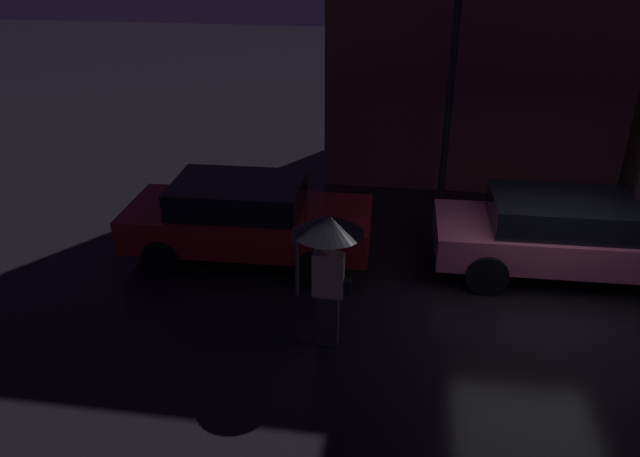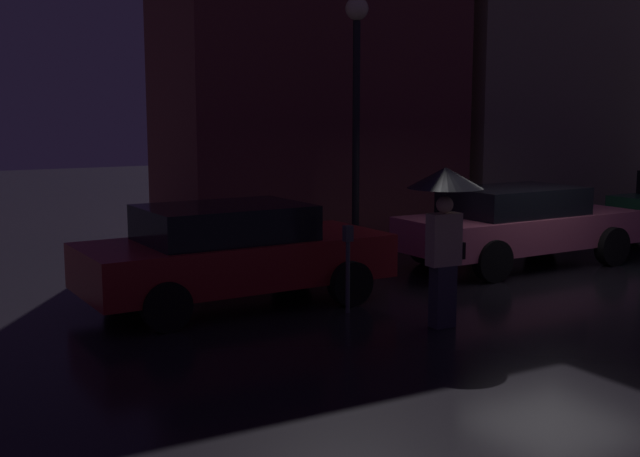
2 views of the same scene
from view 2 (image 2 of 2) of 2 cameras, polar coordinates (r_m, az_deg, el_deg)
name	(u,v)px [view 2 (image 2 of 2)]	position (r m, az deg, el deg)	size (l,w,h in m)	color
ground_plane	(559,282)	(13.68, 16.66, -3.69)	(60.00, 60.00, 0.00)	black
building_facade_left	(312,27)	(18.04, -0.60, 14.13)	(6.58, 3.00, 9.16)	brown
building_facade_right	(578,16)	(23.16, 17.85, 14.17)	(8.88, 3.00, 10.51)	gray
parked_car_red	(233,252)	(11.59, -6.17, -1.67)	(4.48, 2.04, 1.45)	maroon
parked_car_pink	(518,223)	(14.86, 13.93, 0.35)	(4.59, 1.97, 1.42)	#DB6684
pedestrian_with_umbrella	(445,205)	(10.31, 8.87, 1.66)	(0.97, 0.97, 2.08)	#383842
parking_meter	(348,259)	(11.03, 2.00, -2.17)	(0.12, 0.10, 1.23)	#4C5154
street_lamp_near	(356,78)	(15.21, 2.61, 10.64)	(0.43, 0.43, 4.85)	black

